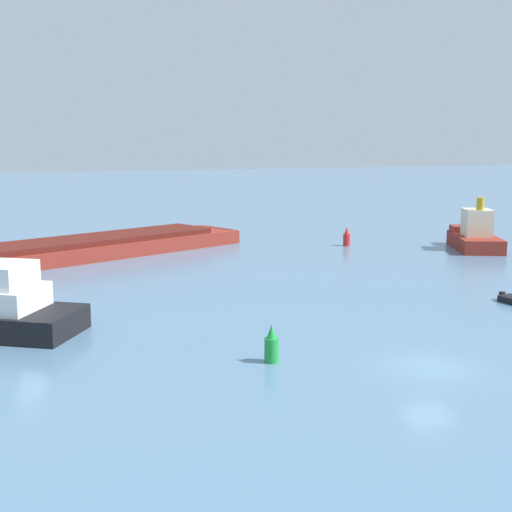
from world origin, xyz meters
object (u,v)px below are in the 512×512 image
object	(u,v)px
tugboat	(475,235)
channel_buoy_red	(347,238)
channel_buoy_green	(272,346)
cargo_barge	(75,248)

from	to	relation	value
tugboat	channel_buoy_red	size ratio (longest dim) A/B	4.66
channel_buoy_red	channel_buoy_green	bearing A→B (deg)	-121.19
tugboat	channel_buoy_red	xyz separation A→B (m)	(-11.02, 5.79, -0.52)
tugboat	cargo_barge	xyz separation A→B (m)	(-37.52, 6.61, -0.35)
channel_buoy_red	tugboat	bearing A→B (deg)	-27.72
tugboat	channel_buoy_red	distance (m)	12.46
cargo_barge	tugboat	bearing A→B (deg)	-10.00
cargo_barge	channel_buoy_green	bearing A→B (deg)	-78.30
channel_buoy_red	channel_buoy_green	xyz separation A→B (m)	(-19.61, -32.40, 0.00)
cargo_barge	channel_buoy_green	size ratio (longest dim) A/B	17.01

